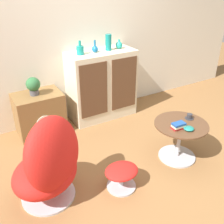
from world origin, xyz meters
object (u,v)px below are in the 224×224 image
at_px(egg_chair, 49,164).
at_px(vase_leftmost, 80,50).
at_px(vase_inner_left, 95,49).
at_px(bowl, 189,128).
at_px(potted_plant, 33,85).
at_px(vase_rightmost, 119,45).
at_px(book_stack, 178,126).
at_px(tv_console, 40,114).
at_px(coffee_table, 179,137).
at_px(vase_inner_right, 108,42).
at_px(teacup, 189,117).
at_px(ottoman, 122,174).
at_px(sideboard, 102,85).

height_order(egg_chair, vase_leftmost, vase_leftmost).
distance_m(vase_inner_left, bowl, 1.69).
bearing_deg(potted_plant, vase_rightmost, -0.22).
distance_m(vase_leftmost, book_stack, 1.66).
height_order(tv_console, bowl, tv_console).
height_order(coffee_table, vase_inner_right, vase_inner_right).
relative_size(egg_chair, teacup, 9.15).
height_order(vase_leftmost, vase_inner_right, vase_inner_right).
relative_size(vase_leftmost, vase_inner_right, 0.82).
bearing_deg(book_stack, vase_leftmost, 108.47).
relative_size(vase_inner_right, vase_rightmost, 1.72).
distance_m(vase_inner_right, bowl, 1.68).
height_order(ottoman, teacup, teacup).
xyz_separation_m(sideboard, ottoman, (-0.59, -1.49, -0.34)).
relative_size(vase_inner_right, bowl, 1.95).
xyz_separation_m(sideboard, bowl, (0.25, -1.55, -0.02)).
relative_size(vase_leftmost, potted_plant, 0.76).
bearing_deg(teacup, vase_rightmost, 95.95).
height_order(coffee_table, vase_rightmost, vase_rightmost).
height_order(potted_plant, teacup, potted_plant).
bearing_deg(ottoman, vase_rightmost, 59.33).
distance_m(tv_console, potted_plant, 0.43).
distance_m(tv_console, vase_rightmost, 1.50).
bearing_deg(vase_inner_right, sideboard, -178.16).
bearing_deg(egg_chair, vase_inner_right, 42.88).
bearing_deg(bowl, teacup, 43.53).
relative_size(vase_inner_left, vase_inner_right, 0.74).
height_order(tv_console, teacup, tv_console).
xyz_separation_m(tv_console, ottoman, (0.39, -1.50, -0.11)).
relative_size(vase_inner_right, book_stack, 1.44).
height_order(vase_inner_left, vase_rightmost, vase_inner_left).
bearing_deg(potted_plant, ottoman, -74.37).
distance_m(egg_chair, vase_leftmost, 1.72).
xyz_separation_m(teacup, bowl, (-0.19, -0.18, -0.01)).
relative_size(potted_plant, book_stack, 1.56).
distance_m(ottoman, bowl, 0.90).
bearing_deg(vase_rightmost, vase_leftmost, 180.00).
bearing_deg(tv_console, vase_inner_left, -0.27).
relative_size(vase_rightmost, book_stack, 0.84).
height_order(egg_chair, vase_inner_left, vase_inner_left).
bearing_deg(teacup, ottoman, -173.00).
height_order(tv_console, book_stack, tv_console).
relative_size(coffee_table, bowl, 5.42).
bearing_deg(ottoman, potted_plant, 105.63).
bearing_deg(bowl, tv_console, 128.41).
bearing_deg(vase_inner_left, book_stack, -79.75).
height_order(vase_leftmost, potted_plant, vase_leftmost).
distance_m(ottoman, vase_inner_right, 1.91).
height_order(vase_leftmost, teacup, vase_leftmost).
relative_size(vase_rightmost, potted_plant, 0.54).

